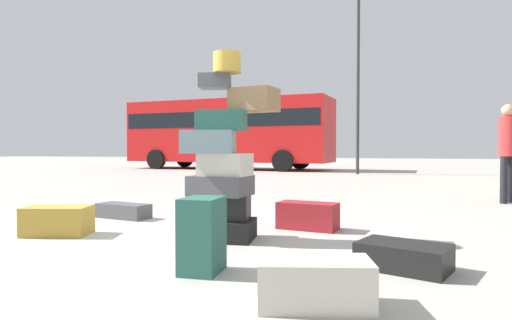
{
  "coord_description": "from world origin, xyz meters",
  "views": [
    {
      "loc": [
        1.98,
        -4.38,
        0.95
      ],
      "look_at": [
        0.47,
        1.3,
        0.8
      ],
      "focal_mm": 30.76,
      "sensor_mm": 36.0,
      "label": 1
    }
  ],
  "objects_px": {
    "suitcase_charcoal_foreground_near": "(124,211)",
    "suitcase_maroon_upright_blue": "(308,216)",
    "suitcase_black_white_trunk": "(403,256)",
    "suitcase_teal_behind_tower": "(202,235)",
    "person_bearded_onlooker": "(508,144)",
    "suitcase_tower": "(223,166)",
    "suitcase_cream_foreground_far": "(315,283)",
    "suitcase_tan_right_side": "(58,221)",
    "parked_bus": "(228,130)",
    "lamp_post": "(358,52)"
  },
  "relations": [
    {
      "from": "suitcase_maroon_upright_blue",
      "to": "suitcase_black_white_trunk",
      "type": "bearing_deg",
      "value": -45.95
    },
    {
      "from": "suitcase_teal_behind_tower",
      "to": "suitcase_tan_right_side",
      "type": "relative_size",
      "value": 0.84
    },
    {
      "from": "suitcase_charcoal_foreground_near",
      "to": "suitcase_maroon_upright_blue",
      "type": "bearing_deg",
      "value": 8.2
    },
    {
      "from": "suitcase_tan_right_side",
      "to": "suitcase_black_white_trunk",
      "type": "height_order",
      "value": "suitcase_tan_right_side"
    },
    {
      "from": "suitcase_cream_foreground_far",
      "to": "lamp_post",
      "type": "distance_m",
      "value": 14.86
    },
    {
      "from": "lamp_post",
      "to": "suitcase_maroon_upright_blue",
      "type": "bearing_deg",
      "value": -90.99
    },
    {
      "from": "suitcase_tower",
      "to": "suitcase_tan_right_side",
      "type": "distance_m",
      "value": 1.96
    },
    {
      "from": "suitcase_teal_behind_tower",
      "to": "suitcase_maroon_upright_blue",
      "type": "relative_size",
      "value": 0.83
    },
    {
      "from": "suitcase_teal_behind_tower",
      "to": "person_bearded_onlooker",
      "type": "distance_m",
      "value": 6.48
    },
    {
      "from": "suitcase_black_white_trunk",
      "to": "suitcase_teal_behind_tower",
      "type": "bearing_deg",
      "value": -140.31
    },
    {
      "from": "suitcase_charcoal_foreground_near",
      "to": "parked_bus",
      "type": "xyz_separation_m",
      "value": [
        -3.17,
        13.98,
        1.73
      ]
    },
    {
      "from": "suitcase_tower",
      "to": "suitcase_maroon_upright_blue",
      "type": "xyz_separation_m",
      "value": [
        0.77,
        0.8,
        -0.61
      ]
    },
    {
      "from": "suitcase_tan_right_side",
      "to": "suitcase_cream_foreground_far",
      "type": "bearing_deg",
      "value": -39.69
    },
    {
      "from": "lamp_post",
      "to": "suitcase_charcoal_foreground_near",
      "type": "bearing_deg",
      "value": -103.49
    },
    {
      "from": "person_bearded_onlooker",
      "to": "suitcase_cream_foreground_far",
      "type": "bearing_deg",
      "value": 17.45
    },
    {
      "from": "suitcase_tower",
      "to": "suitcase_charcoal_foreground_near",
      "type": "distance_m",
      "value": 2.14
    },
    {
      "from": "suitcase_cream_foreground_far",
      "to": "parked_bus",
      "type": "relative_size",
      "value": 0.07
    },
    {
      "from": "suitcase_teal_behind_tower",
      "to": "person_bearded_onlooker",
      "type": "height_order",
      "value": "person_bearded_onlooker"
    },
    {
      "from": "suitcase_black_white_trunk",
      "to": "parked_bus",
      "type": "bearing_deg",
      "value": 134.89
    },
    {
      "from": "suitcase_charcoal_foreground_near",
      "to": "suitcase_cream_foreground_far",
      "type": "relative_size",
      "value": 1.11
    },
    {
      "from": "suitcase_cream_foreground_far",
      "to": "parked_bus",
      "type": "bearing_deg",
      "value": 97.45
    },
    {
      "from": "suitcase_charcoal_foreground_near",
      "to": "lamp_post",
      "type": "bearing_deg",
      "value": 88.69
    },
    {
      "from": "suitcase_charcoal_foreground_near",
      "to": "suitcase_black_white_trunk",
      "type": "height_order",
      "value": "suitcase_black_white_trunk"
    },
    {
      "from": "suitcase_teal_behind_tower",
      "to": "parked_bus",
      "type": "distance_m",
      "value": 17.06
    },
    {
      "from": "suitcase_black_white_trunk",
      "to": "lamp_post",
      "type": "xyz_separation_m",
      "value": [
        -0.77,
        13.2,
        4.44
      ]
    },
    {
      "from": "suitcase_charcoal_foreground_near",
      "to": "suitcase_cream_foreground_far",
      "type": "distance_m",
      "value": 4.0
    },
    {
      "from": "suitcase_teal_behind_tower",
      "to": "suitcase_tan_right_side",
      "type": "xyz_separation_m",
      "value": [
        -2.09,
        0.96,
        -0.13
      ]
    },
    {
      "from": "suitcase_maroon_upright_blue",
      "to": "suitcase_black_white_trunk",
      "type": "xyz_separation_m",
      "value": [
        0.98,
        -1.52,
        -0.06
      ]
    },
    {
      "from": "suitcase_teal_behind_tower",
      "to": "suitcase_tan_right_side",
      "type": "bearing_deg",
      "value": 154.67
    },
    {
      "from": "suitcase_tan_right_side",
      "to": "parked_bus",
      "type": "relative_size",
      "value": 0.07
    },
    {
      "from": "suitcase_cream_foreground_far",
      "to": "suitcase_maroon_upright_blue",
      "type": "distance_m",
      "value": 2.55
    },
    {
      "from": "suitcase_maroon_upright_blue",
      "to": "lamp_post",
      "type": "xyz_separation_m",
      "value": [
        0.2,
        11.68,
        4.38
      ]
    },
    {
      "from": "parked_bus",
      "to": "lamp_post",
      "type": "bearing_deg",
      "value": -15.33
    },
    {
      "from": "suitcase_teal_behind_tower",
      "to": "person_bearded_onlooker",
      "type": "xyz_separation_m",
      "value": [
        3.54,
        5.37,
        0.74
      ]
    },
    {
      "from": "suitcase_charcoal_foreground_near",
      "to": "suitcase_tan_right_side",
      "type": "relative_size",
      "value": 1.1
    },
    {
      "from": "suitcase_maroon_upright_blue",
      "to": "suitcase_cream_foreground_far",
      "type": "bearing_deg",
      "value": -69.5
    },
    {
      "from": "suitcase_tower",
      "to": "lamp_post",
      "type": "relative_size",
      "value": 0.27
    },
    {
      "from": "suitcase_charcoal_foreground_near",
      "to": "suitcase_maroon_upright_blue",
      "type": "distance_m",
      "value": 2.56
    },
    {
      "from": "suitcase_tan_right_side",
      "to": "suitcase_teal_behind_tower",
      "type": "bearing_deg",
      "value": -38.47
    },
    {
      "from": "suitcase_cream_foreground_far",
      "to": "suitcase_tan_right_side",
      "type": "relative_size",
      "value": 0.99
    },
    {
      "from": "suitcase_charcoal_foreground_near",
      "to": "person_bearded_onlooker",
      "type": "height_order",
      "value": "person_bearded_onlooker"
    },
    {
      "from": "suitcase_tower",
      "to": "suitcase_maroon_upright_blue",
      "type": "bearing_deg",
      "value": 45.99
    },
    {
      "from": "suitcase_black_white_trunk",
      "to": "suitcase_tan_right_side",
      "type": "bearing_deg",
      "value": -165.73
    },
    {
      "from": "person_bearded_onlooker",
      "to": "lamp_post",
      "type": "xyz_separation_m",
      "value": [
        -2.81,
        8.31,
        3.51
      ]
    },
    {
      "from": "suitcase_charcoal_foreground_near",
      "to": "suitcase_maroon_upright_blue",
      "type": "xyz_separation_m",
      "value": [
        2.56,
        -0.18,
        0.06
      ]
    },
    {
      "from": "suitcase_cream_foreground_far",
      "to": "parked_bus",
      "type": "xyz_separation_m",
      "value": [
        -6.13,
        16.68,
        1.69
      ]
    },
    {
      "from": "suitcase_teal_behind_tower",
      "to": "lamp_post",
      "type": "relative_size",
      "value": 0.08
    },
    {
      "from": "suitcase_maroon_upright_blue",
      "to": "person_bearded_onlooker",
      "type": "relative_size",
      "value": 0.4
    },
    {
      "from": "suitcase_teal_behind_tower",
      "to": "suitcase_cream_foreground_far",
      "type": "relative_size",
      "value": 0.85
    },
    {
      "from": "parked_bus",
      "to": "suitcase_tan_right_side",
      "type": "bearing_deg",
      "value": -71.03
    }
  ]
}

